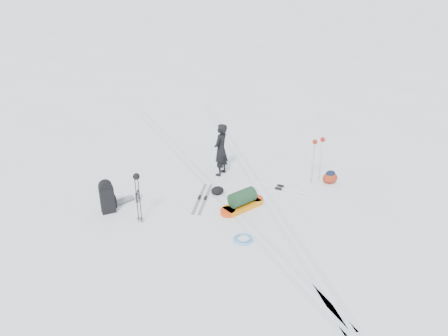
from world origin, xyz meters
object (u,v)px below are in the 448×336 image
(skier, at_px, (221,150))
(ski_poles_black, at_px, (137,183))
(pulk_sled, at_px, (242,201))
(expedition_rucksack, at_px, (109,197))

(skier, bearing_deg, ski_poles_black, -9.73)
(pulk_sled, height_order, expedition_rucksack, expedition_rucksack)
(skier, xyz_separation_m, ski_poles_black, (-2.86, -1.80, 0.30))
(expedition_rucksack, bearing_deg, pulk_sled, -21.95)
(expedition_rucksack, height_order, ski_poles_black, ski_poles_black)
(pulk_sled, relative_size, expedition_rucksack, 1.57)
(pulk_sled, distance_m, ski_poles_black, 2.83)
(pulk_sled, relative_size, ski_poles_black, 1.05)
(pulk_sled, xyz_separation_m, ski_poles_black, (-2.66, 0.31, 0.92))
(pulk_sled, bearing_deg, ski_poles_black, 155.72)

